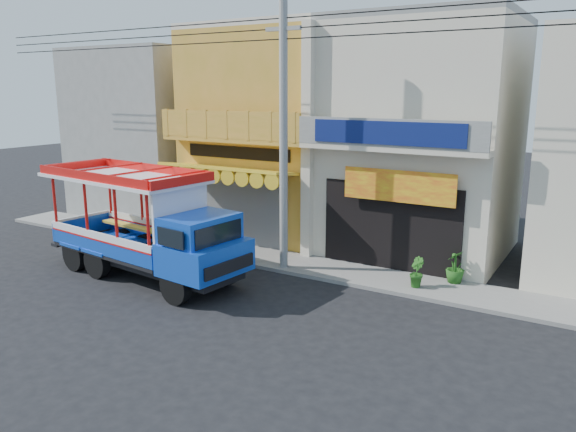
# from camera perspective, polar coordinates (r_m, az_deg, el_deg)

# --- Properties ---
(ground) EXTENTS (90.00, 90.00, 0.00)m
(ground) POSITION_cam_1_polar(r_m,az_deg,el_deg) (15.44, -3.69, -9.46)
(ground) COLOR black
(ground) RESTS_ON ground
(sidewalk) EXTENTS (30.00, 2.00, 0.12)m
(sidewalk) POSITION_cam_1_polar(r_m,az_deg,el_deg) (18.64, 3.33, -5.29)
(sidewalk) COLOR slate
(sidewalk) RESTS_ON ground
(shophouse_left) EXTENTS (6.00, 7.50, 8.24)m
(shophouse_left) POSITION_cam_1_polar(r_m,az_deg,el_deg) (23.21, -0.78, 8.52)
(shophouse_left) COLOR gold
(shophouse_left) RESTS_ON ground
(shophouse_right) EXTENTS (6.00, 6.75, 8.24)m
(shophouse_right) POSITION_cam_1_polar(r_m,az_deg,el_deg) (20.71, 13.62, 7.64)
(shophouse_right) COLOR beige
(shophouse_right) RESTS_ON ground
(party_pilaster) EXTENTS (0.35, 0.30, 8.00)m
(party_pilaster) POSITION_cam_1_polar(r_m,az_deg,el_deg) (19.03, 2.00, 7.24)
(party_pilaster) COLOR beige
(party_pilaster) RESTS_ON ground
(filler_building_left) EXTENTS (6.00, 6.00, 7.60)m
(filler_building_left) POSITION_cam_1_polar(r_m,az_deg,el_deg) (27.58, -13.34, 8.22)
(filler_building_left) COLOR gray
(filler_building_left) RESTS_ON ground
(utility_pole) EXTENTS (28.00, 0.26, 9.00)m
(utility_pole) POSITION_cam_1_polar(r_m,az_deg,el_deg) (17.55, -0.04, 10.16)
(utility_pole) COLOR gray
(utility_pole) RESTS_ON ground
(songthaew_truck) EXTENTS (7.55, 3.18, 3.42)m
(songthaew_truck) POSITION_cam_1_polar(r_m,az_deg,el_deg) (17.61, -13.36, -1.33)
(songthaew_truck) COLOR black
(songthaew_truck) RESTS_ON ground
(green_sign) EXTENTS (0.68, 0.33, 1.04)m
(green_sign) POSITION_cam_1_polar(r_m,az_deg,el_deg) (21.80, -11.46, -1.50)
(green_sign) COLOR black
(green_sign) RESTS_ON sidewalk
(potted_plant_b) EXTENTS (0.58, 0.62, 0.89)m
(potted_plant_b) POSITION_cam_1_polar(r_m,az_deg,el_deg) (17.04, 12.88, -5.58)
(potted_plant_b) COLOR #215819
(potted_plant_b) RESTS_ON sidewalk
(potted_plant_c) EXTENTS (0.68, 0.68, 0.99)m
(potted_plant_c) POSITION_cam_1_polar(r_m,az_deg,el_deg) (17.67, 16.64, -4.96)
(potted_plant_c) COLOR #215819
(potted_plant_c) RESTS_ON sidewalk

